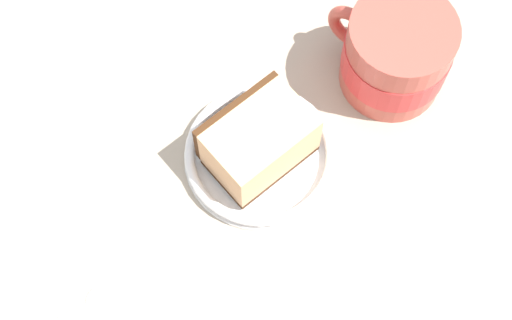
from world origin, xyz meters
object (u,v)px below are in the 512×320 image
Objects in this scene: tea_mug at (396,54)px; teaspoon at (83,305)px; cake_slice at (258,141)px; small_plate at (260,155)px.

teaspoon is at bearing 5.39° from tea_mug.
cake_slice is at bearing -170.62° from teaspoon.
small_plate reaches higher than teaspoon.
teaspoon is at bearing 8.59° from small_plate.
tea_mug is (-14.48, -0.27, 3.49)cm from small_plate.
tea_mug is 1.03× the size of teaspoon.
teaspoon is (33.91, 3.20, -3.91)cm from tea_mug.
tea_mug reaches higher than small_plate.
cake_slice is (0.03, -0.27, 2.68)cm from small_plate.
small_plate is at bearing -171.41° from teaspoon.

